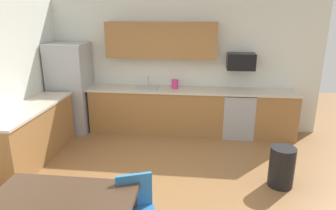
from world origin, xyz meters
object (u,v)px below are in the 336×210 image
(dining_table, at_px, (59,207))
(trash_bin, at_px, (282,167))
(refrigerator, at_px, (71,88))
(oven_range, at_px, (238,114))
(microwave, at_px, (241,61))
(kettle, at_px, (175,84))
(chair_near_table, at_px, (136,209))

(dining_table, bearing_deg, trash_bin, 35.63)
(refrigerator, relative_size, trash_bin, 3.07)
(oven_range, height_order, dining_table, oven_range)
(oven_range, bearing_deg, microwave, 90.00)
(oven_range, bearing_deg, kettle, 177.78)
(refrigerator, height_order, chair_near_table, refrigerator)
(dining_table, xyz_separation_m, chair_near_table, (0.67, 0.31, -0.19))
(microwave, height_order, dining_table, microwave)
(trash_bin, xyz_separation_m, kettle, (-1.73, 1.92, 0.72))
(chair_near_table, distance_m, kettle, 3.44)
(dining_table, distance_m, kettle, 3.80)
(microwave, xyz_separation_m, kettle, (-1.29, -0.05, -0.49))
(oven_range, xyz_separation_m, dining_table, (-2.04, -3.66, 0.24))
(microwave, height_order, trash_bin, microwave)
(dining_table, distance_m, chair_near_table, 0.76)
(oven_range, distance_m, microwave, 1.06)
(chair_near_table, xyz_separation_m, trash_bin, (1.82, 1.48, -0.20))
(oven_range, xyz_separation_m, trash_bin, (0.45, -1.87, -0.16))
(microwave, distance_m, trash_bin, 2.35)
(chair_near_table, bearing_deg, oven_range, 67.72)
(kettle, bearing_deg, trash_bin, -47.94)
(dining_table, bearing_deg, kettle, 78.46)
(refrigerator, relative_size, kettle, 9.21)
(refrigerator, distance_m, microwave, 3.51)
(oven_range, relative_size, microwave, 1.69)
(chair_near_table, relative_size, kettle, 4.25)
(refrigerator, relative_size, dining_table, 1.32)
(chair_near_table, bearing_deg, trash_bin, 39.12)
(refrigerator, bearing_deg, kettle, 3.43)
(chair_near_table, relative_size, trash_bin, 1.42)
(trash_bin, bearing_deg, microwave, 102.75)
(refrigerator, height_order, kettle, refrigerator)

